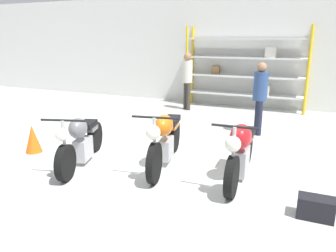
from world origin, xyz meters
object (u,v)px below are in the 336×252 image
motorcycle_red (241,151)px  traffic_cone (33,139)px  motorcycle_orange (165,138)px  toolbox (316,208)px  person_browsing (187,76)px  shelving_rack (246,68)px  person_near_rack (260,93)px  motorcycle_grey (81,141)px

motorcycle_red → traffic_cone: size_ratio=3.69×
motorcycle_orange → toolbox: motorcycle_orange is taller
motorcycle_red → toolbox: motorcycle_red is taller
toolbox → person_browsing: bearing=124.5°
shelving_rack → traffic_cone: size_ratio=6.89×
person_near_rack → motorcycle_grey: bearing=28.9°
motorcycle_orange → traffic_cone: (-2.68, -0.41, -0.24)m
person_browsing → toolbox: bearing=75.8°
motorcycle_red → traffic_cone: motorcycle_red is taller
toolbox → traffic_cone: size_ratio=0.80×
motorcycle_orange → person_near_rack: 2.95m
shelving_rack → motorcycle_orange: bearing=-93.4°
motorcycle_grey → person_near_rack: person_near_rack is taller
shelving_rack → motorcycle_orange: 5.60m
motorcycle_grey → person_browsing: bearing=161.7°
motorcycle_grey → person_browsing: (0.09, 5.13, 0.61)m
motorcycle_red → toolbox: bearing=52.1°
person_near_rack → toolbox: person_near_rack is taller
shelving_rack → motorcycle_orange: size_ratio=1.74×
shelving_rack → motorcycle_red: 5.73m
motorcycle_red → person_near_rack: bearing=-179.0°
traffic_cone → motorcycle_grey: bearing=-5.7°
motorcycle_red → shelving_rack: bearing=-171.6°
motorcycle_grey → motorcycle_red: bearing=83.1°
motorcycle_red → person_browsing: (-2.63, 4.64, 0.57)m
motorcycle_grey → person_near_rack: bearing=123.8°
motorcycle_orange → person_browsing: 4.80m
motorcycle_red → person_browsing: bearing=-152.2°
shelving_rack → motorcycle_red: bearing=-79.8°
motorcycle_orange → toolbox: (2.46, -0.87, -0.37)m
motorcycle_orange → motorcycle_red: 1.33m
motorcycle_orange → toolbox: size_ratio=4.94×
motorcycle_orange → person_browsing: (-1.30, 4.59, 0.53)m
motorcycle_grey → motorcycle_red: size_ratio=0.97×
toolbox → traffic_cone: bearing=175.0°
motorcycle_red → person_near_rack: person_near_rack is taller
motorcycle_grey → motorcycle_red: motorcycle_red is taller
motorcycle_grey → person_near_rack: (2.59, 3.20, 0.55)m
person_near_rack → traffic_cone: (-3.88, -3.07, -0.71)m
shelving_rack → motorcycle_red: size_ratio=1.87×
shelving_rack → person_browsing: shelving_rack is taller
motorcycle_orange → person_browsing: bearing=-175.0°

